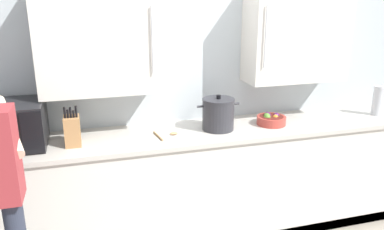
{
  "coord_description": "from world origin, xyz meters",
  "views": [
    {
      "loc": [
        -0.93,
        -1.85,
        1.98
      ],
      "look_at": [
        -0.15,
        0.88,
        1.1
      ],
      "focal_mm": 35.96,
      "sensor_mm": 36.0,
      "label": 1
    }
  ],
  "objects_px": {
    "microwave_oven": "(5,126)",
    "stock_pot": "(218,114)",
    "knife_block": "(72,130)",
    "wooden_spoon": "(167,134)",
    "fruit_bowl": "(271,119)",
    "thermos_flask": "(378,100)"
  },
  "relations": [
    {
      "from": "microwave_oven",
      "to": "stock_pot",
      "type": "bearing_deg",
      "value": -1.52
    },
    {
      "from": "stock_pot",
      "to": "thermos_flask",
      "type": "xyz_separation_m",
      "value": [
        1.51,
        -0.02,
        0.01
      ]
    },
    {
      "from": "microwave_oven",
      "to": "thermos_flask",
      "type": "bearing_deg",
      "value": -1.17
    },
    {
      "from": "microwave_oven",
      "to": "stock_pot",
      "type": "xyz_separation_m",
      "value": [
        1.57,
        -0.04,
        -0.03
      ]
    },
    {
      "from": "microwave_oven",
      "to": "stock_pot",
      "type": "distance_m",
      "value": 1.57
    },
    {
      "from": "microwave_oven",
      "to": "wooden_spoon",
      "type": "distance_m",
      "value": 1.15
    },
    {
      "from": "microwave_oven",
      "to": "fruit_bowl",
      "type": "height_order",
      "value": "microwave_oven"
    },
    {
      "from": "microwave_oven",
      "to": "knife_block",
      "type": "bearing_deg",
      "value": -9.63
    },
    {
      "from": "stock_pot",
      "to": "fruit_bowl",
      "type": "bearing_deg",
      "value": -0.95
    },
    {
      "from": "thermos_flask",
      "to": "microwave_oven",
      "type": "bearing_deg",
      "value": 178.83
    },
    {
      "from": "fruit_bowl",
      "to": "stock_pot",
      "type": "height_order",
      "value": "stock_pot"
    },
    {
      "from": "microwave_oven",
      "to": "knife_block",
      "type": "xyz_separation_m",
      "value": [
        0.45,
        -0.08,
        -0.05
      ]
    },
    {
      "from": "fruit_bowl",
      "to": "wooden_spoon",
      "type": "bearing_deg",
      "value": -178.25
    },
    {
      "from": "fruit_bowl",
      "to": "knife_block",
      "type": "xyz_separation_m",
      "value": [
        -1.59,
        -0.03,
        0.07
      ]
    },
    {
      "from": "knife_block",
      "to": "microwave_oven",
      "type": "bearing_deg",
      "value": 170.37
    },
    {
      "from": "knife_block",
      "to": "wooden_spoon",
      "type": "xyz_separation_m",
      "value": [
        0.69,
        -0.0,
        -0.1
      ]
    },
    {
      "from": "fruit_bowl",
      "to": "thermos_flask",
      "type": "xyz_separation_m",
      "value": [
        1.04,
        -0.01,
        0.09
      ]
    },
    {
      "from": "knife_block",
      "to": "thermos_flask",
      "type": "bearing_deg",
      "value": 0.3
    },
    {
      "from": "thermos_flask",
      "to": "knife_block",
      "type": "bearing_deg",
      "value": -179.7
    },
    {
      "from": "knife_block",
      "to": "wooden_spoon",
      "type": "distance_m",
      "value": 0.7
    },
    {
      "from": "stock_pot",
      "to": "wooden_spoon",
      "type": "distance_m",
      "value": 0.45
    },
    {
      "from": "knife_block",
      "to": "thermos_flask",
      "type": "distance_m",
      "value": 2.62
    }
  ]
}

